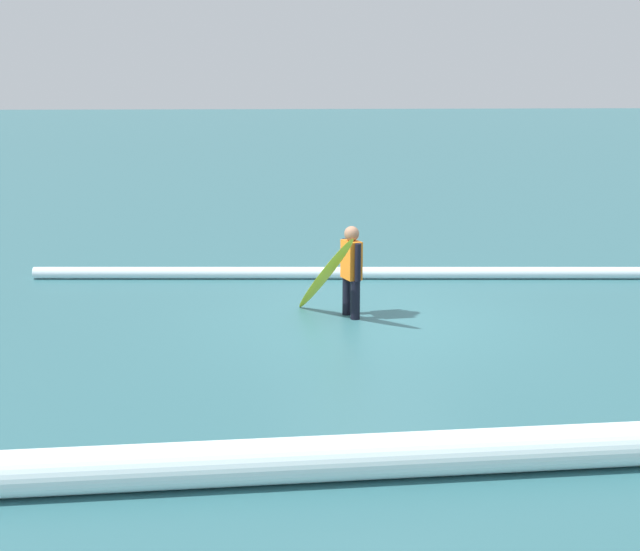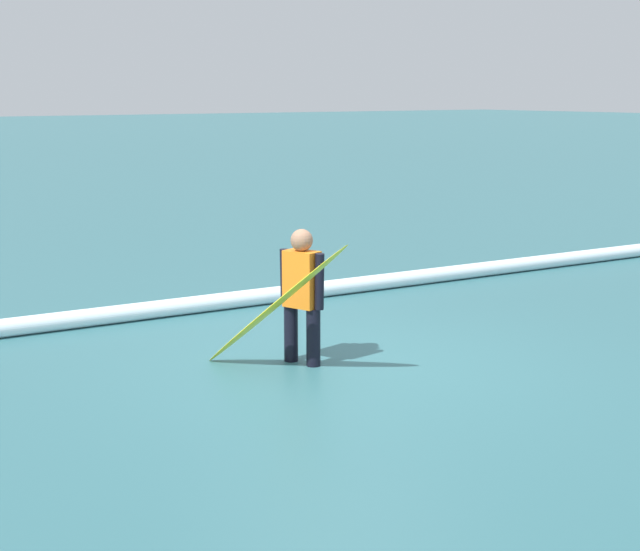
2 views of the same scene
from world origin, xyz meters
The scene contains 5 objects.
ground_plane centered at (0.00, 0.00, 0.00)m, with size 194.03×194.03×0.00m, color #2E6269.
surfer centered at (0.31, -0.22, 0.75)m, with size 0.30×0.51×1.35m.
surfboard centered at (0.71, -0.09, 0.66)m, with size 0.85×1.58×1.35m.
wave_crest_foreground centered at (-2.97, -2.50, 0.10)m, with size 0.21×0.21×17.16m, color white.
wave_crest_midground centered at (1.13, 5.11, 0.20)m, with size 0.40×0.40×21.66m, color white.
Camera 1 is at (1.70, 12.09, 3.39)m, focal length 48.89 mm.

